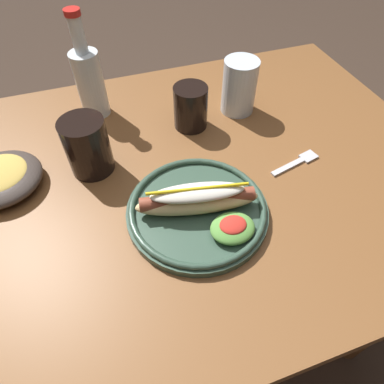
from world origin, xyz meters
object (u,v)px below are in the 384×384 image
at_px(soda_cup, 87,146).
at_px(extra_cup, 191,107).
at_px(fork, 298,162).
at_px(glass_bottle, 89,80).
at_px(water_cup, 239,87).
at_px(side_bowl, 1,178).
at_px(hot_dog_plate, 199,208).

bearing_deg(soda_cup, extra_cup, 16.11).
height_order(fork, extra_cup, extra_cup).
bearing_deg(fork, soda_cup, 149.81).
bearing_deg(fork, extra_cup, 118.61).
bearing_deg(soda_cup, glass_bottle, 79.17).
height_order(fork, water_cup, water_cup).
xyz_separation_m(extra_cup, side_bowl, (-0.42, -0.06, -0.03)).
distance_m(fork, soda_cup, 0.44).
xyz_separation_m(soda_cup, water_cup, (0.37, 0.09, 0.00)).
bearing_deg(water_cup, hot_dog_plate, -125.60).
distance_m(hot_dog_plate, side_bowl, 0.40).
relative_size(fork, water_cup, 0.94).
distance_m(hot_dog_plate, soda_cup, 0.26).
height_order(soda_cup, glass_bottle, glass_bottle).
relative_size(soda_cup, glass_bottle, 0.49).
xyz_separation_m(soda_cup, extra_cup, (0.24, 0.07, -0.01)).
relative_size(fork, side_bowl, 0.77).
relative_size(fork, glass_bottle, 0.50).
relative_size(soda_cup, extra_cup, 1.18).
relative_size(hot_dog_plate, side_bowl, 1.68).
relative_size(soda_cup, side_bowl, 0.76).
distance_m(water_cup, extra_cup, 0.13).
bearing_deg(extra_cup, hot_dog_plate, -105.46).
height_order(extra_cup, side_bowl, extra_cup).
height_order(soda_cup, extra_cup, soda_cup).
relative_size(extra_cup, side_bowl, 0.64).
height_order(hot_dog_plate, water_cup, water_cup).
bearing_deg(side_bowl, soda_cup, -1.57).
bearing_deg(extra_cup, side_bowl, -171.18).
distance_m(glass_bottle, side_bowl, 0.29).
height_order(soda_cup, side_bowl, soda_cup).
bearing_deg(fork, side_bowl, 154.25).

